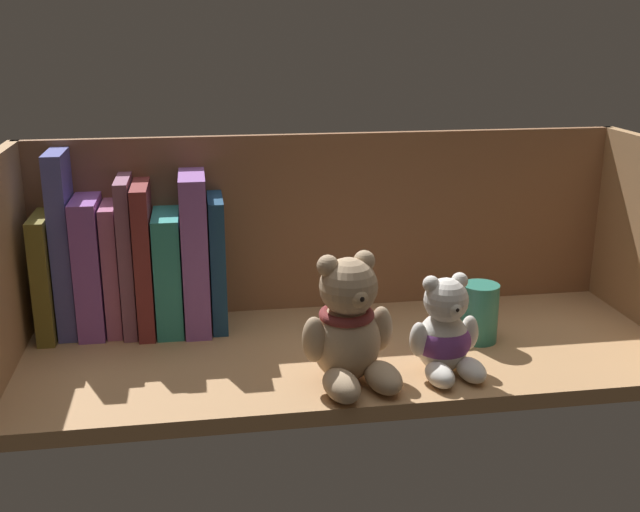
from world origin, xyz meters
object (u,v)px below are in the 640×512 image
at_px(book_4, 129,253).
at_px(book_7, 195,249).
at_px(book_1, 65,243).
at_px(book_8, 217,259).
at_px(pillar_candle, 480,313).
at_px(book_0, 48,273).
at_px(book_2, 91,264).
at_px(book_6, 169,268).
at_px(book_5, 145,255).
at_px(teddy_bear_larger, 349,329).
at_px(book_3, 114,266).
at_px(teddy_bear_smaller, 445,335).

bearing_deg(book_4, book_7, 0.00).
xyz_separation_m(book_1, book_8, (0.20, 0.00, -0.03)).
bearing_deg(book_1, book_4, 0.00).
relative_size(book_7, pillar_candle, 2.73).
distance_m(book_0, book_8, 0.23).
distance_m(book_2, book_6, 0.10).
height_order(book_7, book_8, book_7).
height_order(book_6, book_8, book_8).
bearing_deg(book_5, teddy_bear_larger, -42.43).
height_order(book_4, pillar_candle, book_4).
distance_m(book_2, book_7, 0.14).
bearing_deg(book_4, book_8, 0.00).
height_order(book_0, book_8, book_8).
distance_m(book_4, book_5, 0.02).
bearing_deg(book_3, book_4, 0.00).
bearing_deg(book_4, teddy_bear_smaller, -29.21).
distance_m(book_8, teddy_bear_smaller, 0.34).
bearing_deg(book_6, book_8, 0.00).
relative_size(book_0, teddy_bear_larger, 1.06).
bearing_deg(book_6, book_3, 180.00).
relative_size(book_6, teddy_bear_smaller, 1.32).
relative_size(book_2, book_6, 1.14).
distance_m(book_0, book_2, 0.06).
relative_size(book_3, teddy_bear_larger, 1.13).
height_order(book_5, pillar_candle, book_5).
bearing_deg(book_5, teddy_bear_smaller, -30.67).
height_order(book_5, book_8, book_5).
bearing_deg(book_1, book_7, 0.00).
xyz_separation_m(book_6, pillar_candle, (0.41, -0.13, -0.04)).
xyz_separation_m(book_4, book_7, (0.09, 0.00, 0.00)).
height_order(book_3, book_6, book_3).
xyz_separation_m(book_3, teddy_bear_larger, (0.29, -0.22, -0.02)).
xyz_separation_m(book_2, teddy_bear_smaller, (0.43, -0.21, -0.04)).
distance_m(book_7, teddy_bear_larger, 0.29).
relative_size(book_2, book_4, 0.88).
distance_m(book_1, book_8, 0.21).
relative_size(book_0, book_1, 0.67).
distance_m(book_1, book_3, 0.07).
height_order(teddy_bear_smaller, pillar_candle, teddy_bear_smaller).
bearing_deg(book_5, book_6, 0.00).
bearing_deg(book_2, book_1, 180.00).
xyz_separation_m(book_1, book_3, (0.06, 0.00, -0.04)).
relative_size(book_0, teddy_bear_smaller, 1.35).
xyz_separation_m(book_4, pillar_candle, (0.46, -0.13, -0.07)).
xyz_separation_m(book_7, teddy_bear_smaller, (0.29, -0.21, -0.06)).
bearing_deg(teddy_bear_smaller, book_0, 156.46).
bearing_deg(book_0, book_2, 0.00).
distance_m(book_0, book_3, 0.09).
distance_m(book_6, book_8, 0.07).
distance_m(book_3, book_4, 0.03).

